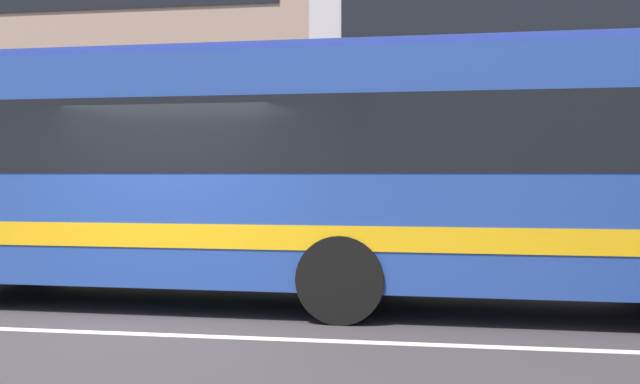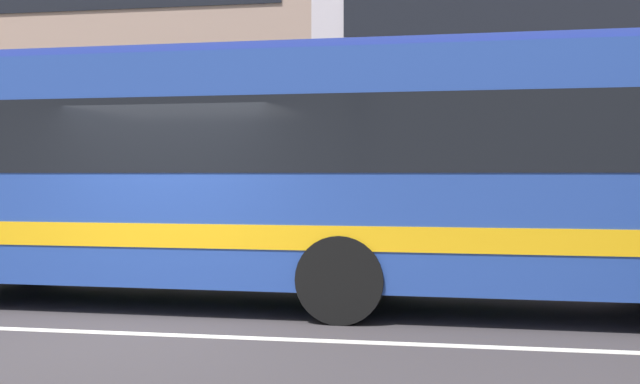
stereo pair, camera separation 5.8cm
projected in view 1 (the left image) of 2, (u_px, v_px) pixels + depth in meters
name	position (u px, v px, depth m)	size (l,w,h in m)	color
ground_plane	(132.00, 334.00, 8.32)	(160.00, 160.00, 0.00)	#373337
lane_centre_line	(132.00, 334.00, 8.32)	(60.00, 0.16, 0.01)	silver
hedge_row_far	(52.00, 247.00, 14.33)	(17.01, 1.10, 0.71)	#3B6E37
apartment_block_left	(73.00, 43.00, 25.98)	(18.08, 11.82, 11.99)	tan
transit_bus	(304.00, 167.00, 10.09)	(10.99, 2.72, 3.23)	#24449A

